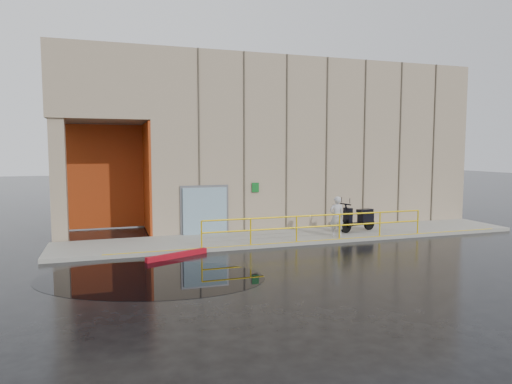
# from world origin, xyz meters

# --- Properties ---
(ground) EXTENTS (120.00, 120.00, 0.00)m
(ground) POSITION_xyz_m (0.00, 0.00, 0.00)
(ground) COLOR black
(ground) RESTS_ON ground
(sidewalk) EXTENTS (20.00, 3.00, 0.15)m
(sidewalk) POSITION_xyz_m (4.00, 4.50, 0.07)
(sidewalk) COLOR gray
(sidewalk) RESTS_ON ground
(building) EXTENTS (20.00, 10.17, 8.00)m
(building) POSITION_xyz_m (5.10, 10.98, 4.21)
(building) COLOR gray
(building) RESTS_ON ground
(guardrail) EXTENTS (9.56, 0.06, 1.03)m
(guardrail) POSITION_xyz_m (4.25, 3.15, 0.68)
(guardrail) COLOR #E2BA0B
(guardrail) RESTS_ON sidewalk
(person) EXTENTS (0.66, 0.48, 1.69)m
(person) POSITION_xyz_m (5.31, 3.61, 0.99)
(person) COLOR #B7B7BC
(person) RESTS_ON sidewalk
(scooter) EXTENTS (2.05, 1.11, 1.55)m
(scooter) POSITION_xyz_m (6.81, 4.41, 1.04)
(scooter) COLOR black
(scooter) RESTS_ON sidewalk
(red_curb) EXTENTS (2.27, 1.12, 0.18)m
(red_curb) POSITION_xyz_m (-1.50, 2.50, 0.09)
(red_curb) COLOR #9F0C19
(red_curb) RESTS_ON ground
(puddle) EXTENTS (7.68, 6.04, 0.01)m
(puddle) POSITION_xyz_m (-2.63, 0.14, 0.00)
(puddle) COLOR black
(puddle) RESTS_ON ground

